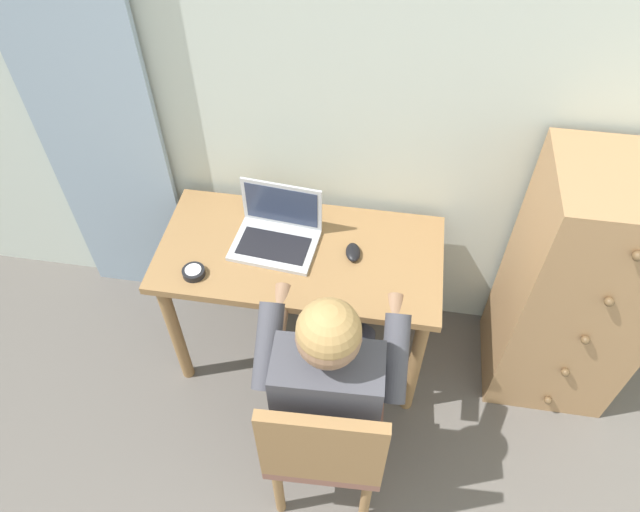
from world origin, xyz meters
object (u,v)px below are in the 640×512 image
Objects in this scene: desk at (301,269)px; desk_clock at (194,272)px; dresser at (577,290)px; computer_mouse at (353,252)px; person_seated at (331,371)px; laptop at (277,231)px; chair at (325,441)px.

desk_clock is (-0.39, -0.19, 0.13)m from desk.
dresser is (1.15, 0.07, 0.00)m from desk.
computer_mouse is at bearing 3.56° from desk.
laptop is (-0.31, 0.55, 0.10)m from person_seated.
chair is (0.21, -0.69, -0.12)m from desk.
person_seated is at bearing -68.20° from desk.
person_seated reaches higher than desk_clock.
chair is 9.81× the size of desk_clock.
person_seated is at bearing -148.92° from dresser.
laptop is at bearing 118.88° from person_seated.
desk_clock is at bearing -140.84° from laptop.
desk is at bearing 25.55° from desk_clock.
computer_mouse is (0.01, 0.70, 0.25)m from chair.
chair is 8.83× the size of computer_mouse.
desk is at bearing -25.02° from laptop.
computer_mouse is 1.11× the size of desk_clock.
dresser is at bearing 0.86° from laptop.
laptop is at bearing 164.01° from computer_mouse.
dresser is 12.31× the size of computer_mouse.
chair is 0.85m from laptop.
computer_mouse is at bearing 88.19° from person_seated.
person_seated is 3.32× the size of laptop.
dresser reaches higher than desk.
dresser is 1.21m from chair.
chair is at bearing -100.59° from computer_mouse.
person_seated is at bearing 92.35° from chair.
desk is 1.15m from dresser.
desk is at bearing 106.94° from chair.
chair reaches higher than computer_mouse.
desk_clock is (-0.59, 0.32, 0.07)m from person_seated.
desk is 13.02× the size of desk_clock.
computer_mouse is at bearing 89.27° from chair.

